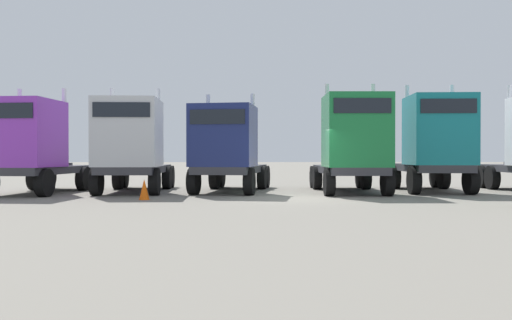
{
  "coord_description": "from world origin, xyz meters",
  "views": [
    {
      "loc": [
        -2.16,
        -18.4,
        1.54
      ],
      "look_at": [
        -1.43,
        3.39,
        1.34
      ],
      "focal_mm": 36.35,
      "sensor_mm": 36.0,
      "label": 1
    }
  ],
  "objects_px": {
    "semi_truck_purple": "(31,145)",
    "traffic_cone_mid": "(144,189)",
    "semi_truck_teal": "(435,143)",
    "semi_truck_silver": "(131,145)",
    "semi_truck_green": "(353,144)",
    "semi_truck_navy": "(227,148)"
  },
  "relations": [
    {
      "from": "semi_truck_purple",
      "to": "semi_truck_green",
      "type": "height_order",
      "value": "semi_truck_green"
    },
    {
      "from": "semi_truck_silver",
      "to": "semi_truck_green",
      "type": "xyz_separation_m",
      "value": [
        8.89,
        -0.61,
        0.02
      ]
    },
    {
      "from": "semi_truck_green",
      "to": "semi_truck_teal",
      "type": "xyz_separation_m",
      "value": [
        3.53,
        0.62,
        0.06
      ]
    },
    {
      "from": "semi_truck_purple",
      "to": "semi_truck_teal",
      "type": "height_order",
      "value": "semi_truck_teal"
    },
    {
      "from": "semi_truck_purple",
      "to": "semi_truck_teal",
      "type": "bearing_deg",
      "value": 98.76
    },
    {
      "from": "semi_truck_navy",
      "to": "semi_truck_green",
      "type": "distance_m",
      "value": 5.08
    },
    {
      "from": "semi_truck_purple",
      "to": "traffic_cone_mid",
      "type": "height_order",
      "value": "semi_truck_purple"
    },
    {
      "from": "traffic_cone_mid",
      "to": "semi_truck_navy",
      "type": "bearing_deg",
      "value": 48.49
    },
    {
      "from": "semi_truck_purple",
      "to": "traffic_cone_mid",
      "type": "distance_m",
      "value": 5.73
    },
    {
      "from": "semi_truck_navy",
      "to": "semi_truck_green",
      "type": "bearing_deg",
      "value": 92.36
    },
    {
      "from": "semi_truck_silver",
      "to": "traffic_cone_mid",
      "type": "height_order",
      "value": "semi_truck_silver"
    },
    {
      "from": "semi_truck_navy",
      "to": "traffic_cone_mid",
      "type": "relative_size",
      "value": 8.83
    },
    {
      "from": "traffic_cone_mid",
      "to": "semi_truck_green",
      "type": "bearing_deg",
      "value": 17.42
    },
    {
      "from": "semi_truck_purple",
      "to": "traffic_cone_mid",
      "type": "xyz_separation_m",
      "value": [
        4.87,
        -2.56,
        -1.57
      ]
    },
    {
      "from": "semi_truck_purple",
      "to": "semi_truck_silver",
      "type": "bearing_deg",
      "value": 104.43
    },
    {
      "from": "semi_truck_silver",
      "to": "semi_truck_teal",
      "type": "bearing_deg",
      "value": 89.45
    },
    {
      "from": "semi_truck_teal",
      "to": "semi_truck_silver",
      "type": "bearing_deg",
      "value": -85.53
    },
    {
      "from": "semi_truck_silver",
      "to": "semi_truck_teal",
      "type": "xyz_separation_m",
      "value": [
        12.42,
        0.01,
        0.08
      ]
    },
    {
      "from": "semi_truck_green",
      "to": "semi_truck_teal",
      "type": "relative_size",
      "value": 1.05
    },
    {
      "from": "semi_truck_silver",
      "to": "traffic_cone_mid",
      "type": "xyz_separation_m",
      "value": [
        1.07,
        -3.06,
        -1.61
      ]
    },
    {
      "from": "semi_truck_silver",
      "to": "semi_truck_green",
      "type": "distance_m",
      "value": 8.91
    },
    {
      "from": "semi_truck_silver",
      "to": "traffic_cone_mid",
      "type": "bearing_deg",
      "value": 18.7
    }
  ]
}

